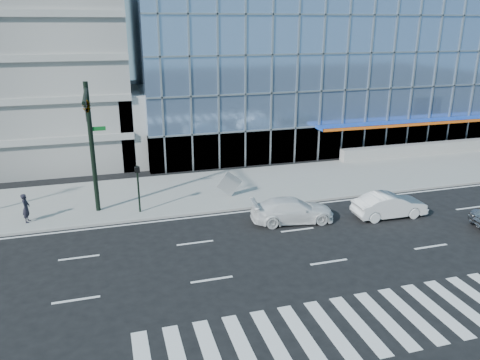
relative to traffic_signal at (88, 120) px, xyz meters
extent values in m
plane|color=black|center=(11.00, -4.57, -6.16)|extent=(160.00, 160.00, 0.00)
cube|color=gray|center=(11.00, 3.43, -6.09)|extent=(120.00, 8.00, 0.15)
cube|color=#708FBB|center=(25.00, 21.43, 1.34)|extent=(42.00, 26.00, 15.00)
cube|color=gray|center=(5.00, 13.43, -3.16)|extent=(6.00, 8.00, 6.00)
cylinder|color=black|center=(0.00, 1.43, -2.01)|extent=(0.28, 0.28, 8.00)
cylinder|color=black|center=(0.00, -1.37, 1.59)|extent=(0.18, 5.60, 0.18)
imported|color=black|center=(0.00, -2.77, 0.99)|extent=(0.18, 0.22, 1.10)
imported|color=black|center=(0.00, -0.57, 0.99)|extent=(0.48, 2.24, 0.90)
cube|color=#0C591E|center=(0.45, 1.43, -0.81)|extent=(0.90, 0.05, 0.25)
cylinder|color=black|center=(2.50, 0.43, -4.51)|extent=(0.12, 0.12, 3.00)
cube|color=black|center=(2.50, 0.28, -3.21)|extent=(0.30, 0.25, 0.35)
imported|color=white|center=(11.17, -3.33, -5.44)|extent=(5.18, 2.58, 1.45)
imported|color=white|center=(17.17, -4.31, -5.42)|extent=(4.57, 1.69, 1.49)
imported|color=black|center=(-4.02, 0.72, -5.14)|extent=(0.50, 0.69, 1.75)
cube|color=#A0A0A0|center=(8.57, 1.45, -5.10)|extent=(1.83, 0.18, 1.83)
camera|label=1|loc=(0.86, -27.30, 5.13)|focal=35.00mm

